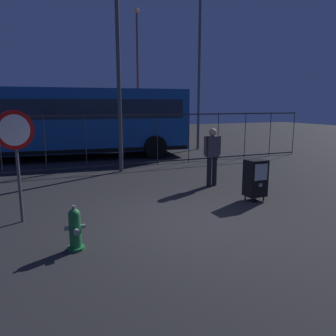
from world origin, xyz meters
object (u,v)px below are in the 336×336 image
(stop_sign, at_px, (16,143))
(street_light_near_right, at_px, (118,43))
(newspaper_box_primary, at_px, (255,178))
(fire_hydrant, at_px, (75,229))
(bus_near, at_px, (66,119))
(bus_far, at_px, (93,116))
(street_light_near_left, at_px, (138,67))
(street_light_far_left, at_px, (199,54))
(pedestrian, at_px, (212,154))

(stop_sign, distance_m, street_light_near_right, 5.96)
(newspaper_box_primary, bearing_deg, stop_sign, 173.50)
(newspaper_box_primary, height_order, street_light_near_right, street_light_near_right)
(fire_hydrant, distance_m, bus_near, 9.94)
(bus_far, height_order, street_light_near_left, street_light_near_left)
(fire_hydrant, bearing_deg, street_light_far_left, 52.72)
(fire_hydrant, bearing_deg, bus_far, 78.06)
(street_light_near_right, bearing_deg, fire_hydrant, -111.82)
(newspaper_box_primary, bearing_deg, pedestrian, 96.37)
(bus_far, bearing_deg, street_light_near_right, -94.46)
(bus_near, distance_m, street_light_near_right, 4.82)
(pedestrian, xyz_separation_m, bus_far, (-1.40, 10.67, 0.76))
(stop_sign, height_order, street_light_far_left, street_light_far_left)
(stop_sign, xyz_separation_m, bus_far, (3.68, 11.81, 0.11))
(street_light_near_right, bearing_deg, pedestrian, -58.68)
(fire_hydrant, height_order, street_light_near_left, street_light_near_left)
(bus_near, height_order, street_light_near_right, street_light_near_right)
(bus_far, height_order, street_light_far_left, street_light_far_left)
(bus_far, relative_size, street_light_near_left, 1.28)
(street_light_near_left, bearing_deg, fire_hydrant, -111.75)
(pedestrian, relative_size, bus_far, 0.16)
(bus_near, distance_m, bus_far, 4.21)
(bus_near, relative_size, street_light_near_right, 1.43)
(stop_sign, distance_m, bus_near, 8.24)
(fire_hydrant, height_order, street_light_far_left, street_light_far_left)
(newspaper_box_primary, xyz_separation_m, street_light_near_right, (-2.07, 4.82, 3.75))
(bus_near, relative_size, bus_far, 1.02)
(pedestrian, xyz_separation_m, street_light_near_right, (-1.88, 3.08, 3.37))
(bus_near, bearing_deg, pedestrian, -58.52)
(newspaper_box_primary, bearing_deg, street_light_near_left, 83.03)
(stop_sign, bearing_deg, street_light_near_left, 63.08)
(street_light_near_left, bearing_deg, pedestrian, -98.76)
(street_light_near_left, distance_m, street_light_near_right, 10.38)
(stop_sign, xyz_separation_m, street_light_far_left, (8.52, 8.37, 3.26))
(bus_near, bearing_deg, newspaper_box_primary, -62.02)
(fire_hydrant, xyz_separation_m, street_light_near_right, (2.39, 5.98, 3.97))
(pedestrian, height_order, street_light_near_right, street_light_near_right)
(fire_hydrant, bearing_deg, bus_near, 84.08)
(street_light_near_right, bearing_deg, bus_far, 86.41)
(pedestrian, height_order, street_light_far_left, street_light_far_left)
(bus_near, xyz_separation_m, street_light_far_left, (6.70, 0.33, 3.15))
(stop_sign, height_order, street_light_near_left, street_light_near_left)
(stop_sign, height_order, bus_near, bus_near)
(fire_hydrant, bearing_deg, newspaper_box_primary, 14.53)
(pedestrian, distance_m, street_light_near_left, 13.41)
(fire_hydrant, relative_size, bus_near, 0.07)
(newspaper_box_primary, height_order, pedestrian, pedestrian)
(stop_sign, xyz_separation_m, pedestrian, (5.08, 1.14, -0.65))
(stop_sign, xyz_separation_m, bus_near, (1.82, 8.04, 0.11))
(bus_near, xyz_separation_m, street_light_near_right, (1.38, -3.81, 2.61))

